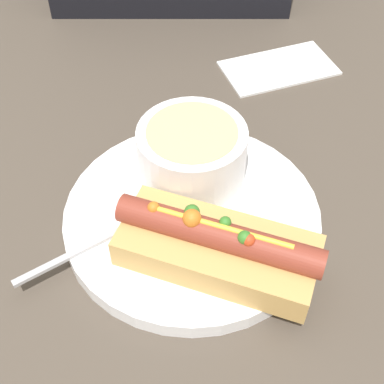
% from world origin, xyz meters
% --- Properties ---
extents(ground_plane, '(4.00, 4.00, 0.00)m').
position_xyz_m(ground_plane, '(0.00, 0.00, 0.00)').
color(ground_plane, '#4C4238').
extents(dinner_plate, '(0.25, 0.25, 0.02)m').
position_xyz_m(dinner_plate, '(0.00, 0.00, 0.01)').
color(dinner_plate, white).
rests_on(dinner_plate, ground_plane).
extents(hot_dog, '(0.19, 0.13, 0.06)m').
position_xyz_m(hot_dog, '(0.02, -0.06, 0.04)').
color(hot_dog, tan).
rests_on(hot_dog, dinner_plate).
extents(soup_bowl, '(0.11, 0.11, 0.06)m').
position_xyz_m(soup_bowl, '(0.00, 0.05, 0.05)').
color(soup_bowl, white).
rests_on(soup_bowl, dinner_plate).
extents(spoon, '(0.16, 0.11, 0.01)m').
position_xyz_m(spoon, '(-0.04, -0.01, 0.02)').
color(spoon, '#B7B7BC').
rests_on(spoon, dinner_plate).
extents(napkin, '(0.16, 0.12, 0.01)m').
position_xyz_m(napkin, '(0.11, 0.25, 0.00)').
color(napkin, white).
rests_on(napkin, ground_plane).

